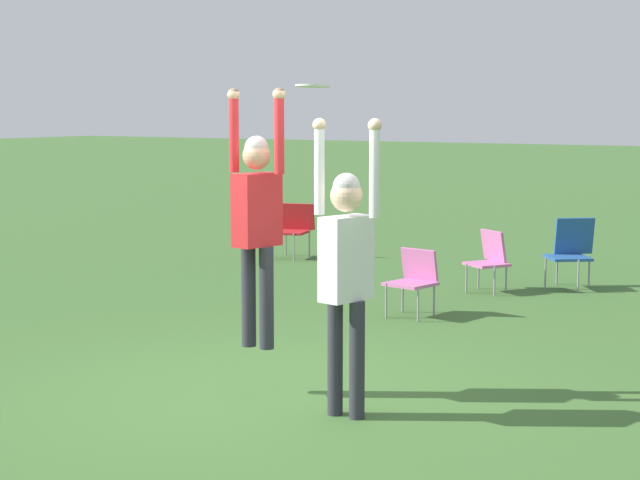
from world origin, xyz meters
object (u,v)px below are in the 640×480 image
object	(u,v)px
person_defending	(346,259)
camping_chair_1	(490,257)
frisbee	(313,86)
person_jumping	(257,212)
camping_chair_2	(414,277)
camping_chair_3	(571,248)
camping_chair_4	(293,226)

from	to	relation	value
person_defending	camping_chair_1	size ratio (longest dim) A/B	2.92
camping_chair_1	frisbee	bearing A→B (deg)	130.36
person_jumping	camping_chair_2	bearing A→B (deg)	17.20
camping_chair_2	camping_chair_1	bearing A→B (deg)	-82.23
person_defending	frisbee	xyz separation A→B (m)	(-0.45, 0.23, 1.30)
person_jumping	frisbee	size ratio (longest dim) A/B	7.71
camping_chair_3	camping_chair_4	distance (m)	4.69
person_jumping	camping_chair_1	size ratio (longest dim) A/B	2.71
person_jumping	frisbee	world-z (taller)	frisbee
person_jumping	camping_chair_3	xyz separation A→B (m)	(0.44, 6.53, -1.00)
camping_chair_4	person_defending	bearing A→B (deg)	110.76
person_defending	camping_chair_3	distance (m)	6.77
frisbee	camping_chair_2	bearing A→B (deg)	104.48
person_defending	camping_chair_2	size ratio (longest dim) A/B	3.01
frisbee	camping_chair_2	xyz separation A→B (m)	(-0.94, 3.65, -2.09)
frisbee	camping_chair_1	bearing A→B (deg)	98.64
person_defending	camping_chair_3	size ratio (longest dim) A/B	2.49
frisbee	camping_chair_1	size ratio (longest dim) A/B	0.35
person_jumping	camping_chair_1	distance (m)	5.79
camping_chair_1	camping_chair_4	world-z (taller)	camping_chair_4
camping_chair_1	camping_chair_3	size ratio (longest dim) A/B	0.85
camping_chair_1	camping_chair_4	bearing A→B (deg)	13.53
camping_chair_4	camping_chair_2	bearing A→B (deg)	124.13
camping_chair_1	person_jumping	bearing A→B (deg)	125.22
frisbee	person_defending	bearing A→B (deg)	-27.59
frisbee	camping_chair_3	bearing A→B (deg)	90.58
person_jumping	camping_chair_4	world-z (taller)	person_jumping
person_defending	camping_chair_4	world-z (taller)	person_defending
frisbee	camping_chair_4	size ratio (longest dim) A/B	0.32
person_jumping	frisbee	bearing A→B (deg)	-73.13
camping_chair_2	camping_chair_3	xyz separation A→B (m)	(0.88, 2.83, 0.07)
person_jumping	camping_chair_4	bearing A→B (deg)	41.80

